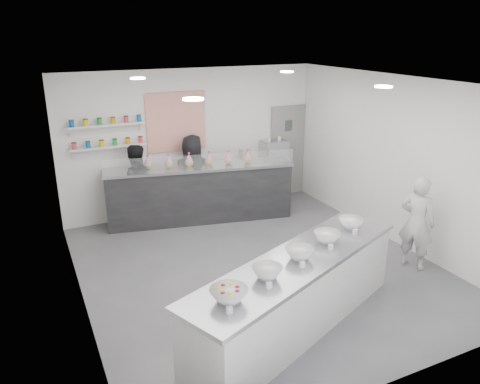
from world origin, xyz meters
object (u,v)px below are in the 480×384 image
(woman_prep, at_px, (417,223))
(staff_left, at_px, (136,186))
(back_bar, at_px, (200,193))
(espresso_machine, at_px, (274,151))
(staff_right, at_px, (193,176))
(espresso_ledge, at_px, (262,182))
(prep_counter, at_px, (298,293))

(woman_prep, height_order, staff_left, staff_left)
(back_bar, xyz_separation_m, espresso_machine, (1.96, 0.45, 0.56))
(woman_prep, xyz_separation_m, staff_left, (-3.68, 3.64, 0.05))
(espresso_machine, bearing_deg, staff_left, -176.49)
(espresso_machine, relative_size, staff_right, 0.33)
(staff_left, bearing_deg, back_bar, 174.31)
(espresso_ledge, relative_size, staff_right, 0.72)
(prep_counter, relative_size, staff_left, 2.21)
(back_bar, height_order, woman_prep, woman_prep)
(espresso_ledge, xyz_separation_m, espresso_machine, (0.29, 0.00, 0.68))
(woman_prep, relative_size, staff_left, 0.94)
(espresso_machine, height_order, staff_left, staff_left)
(prep_counter, bearing_deg, espresso_machine, 41.58)
(staff_right, bearing_deg, woman_prep, 143.57)
(espresso_ledge, xyz_separation_m, staff_left, (-2.90, -0.20, 0.37))
(espresso_ledge, distance_m, staff_right, 1.77)
(prep_counter, height_order, back_bar, back_bar)
(staff_left, bearing_deg, staff_right, -173.52)
(back_bar, distance_m, staff_right, 0.39)
(espresso_machine, relative_size, woman_prep, 0.37)
(espresso_machine, bearing_deg, espresso_ledge, 180.00)
(prep_counter, distance_m, back_bar, 3.99)
(espresso_machine, distance_m, woman_prep, 3.88)
(woman_prep, relative_size, staff_right, 0.90)
(prep_counter, xyz_separation_m, back_bar, (0.17, 3.99, 0.08))
(prep_counter, distance_m, staff_right, 4.27)
(prep_counter, xyz_separation_m, woman_prep, (2.62, 0.60, 0.28))
(espresso_ledge, bearing_deg, staff_left, -176.14)
(back_bar, bearing_deg, staff_right, 111.38)
(back_bar, xyz_separation_m, espresso_ledge, (1.67, 0.45, -0.12))
(espresso_ledge, relative_size, staff_left, 0.75)
(prep_counter, bearing_deg, espresso_ledge, 44.69)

